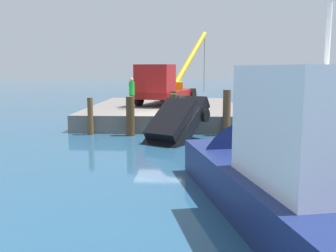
{
  "coord_description": "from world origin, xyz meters",
  "views": [
    {
      "loc": [
        20.55,
        1.61,
        3.4
      ],
      "look_at": [
        1.81,
        0.6,
        0.55
      ],
      "focal_mm": 41.32,
      "sensor_mm": 36.0,
      "label": 1
    }
  ],
  "objects_px": {
    "salvaged_car": "(173,128)",
    "moored_yacht": "(276,177)",
    "crane_truck": "(164,85)",
    "dock_worker": "(132,93)"
  },
  "relations": [
    {
      "from": "crane_truck",
      "to": "dock_worker",
      "type": "bearing_deg",
      "value": -33.47
    },
    {
      "from": "moored_yacht",
      "to": "salvaged_car",
      "type": "bearing_deg",
      "value": -158.83
    },
    {
      "from": "crane_truck",
      "to": "salvaged_car",
      "type": "distance_m",
      "value": 8.5
    },
    {
      "from": "crane_truck",
      "to": "salvaged_car",
      "type": "height_order",
      "value": "crane_truck"
    },
    {
      "from": "moored_yacht",
      "to": "crane_truck",
      "type": "bearing_deg",
      "value": -166.28
    },
    {
      "from": "salvaged_car",
      "to": "crane_truck",
      "type": "bearing_deg",
      "value": -173.71
    },
    {
      "from": "dock_worker",
      "to": "salvaged_car",
      "type": "height_order",
      "value": "dock_worker"
    },
    {
      "from": "crane_truck",
      "to": "dock_worker",
      "type": "distance_m",
      "value": 3.25
    },
    {
      "from": "crane_truck",
      "to": "dock_worker",
      "type": "height_order",
      "value": "crane_truck"
    },
    {
      "from": "salvaged_car",
      "to": "moored_yacht",
      "type": "xyz_separation_m",
      "value": [
        7.74,
        3.0,
        -0.05
      ]
    }
  ]
}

